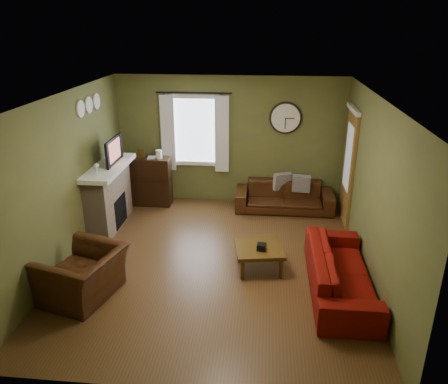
# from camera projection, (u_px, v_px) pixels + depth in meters

# --- Properties ---
(floor) EXTENTS (4.60, 5.20, 0.00)m
(floor) POSITION_uv_depth(u_px,v_px,m) (215.00, 262.00, 6.95)
(floor) COLOR #51351A
(floor) RESTS_ON ground
(ceiling) EXTENTS (4.60, 5.20, 0.00)m
(ceiling) POSITION_uv_depth(u_px,v_px,m) (214.00, 98.00, 5.99)
(ceiling) COLOR white
(ceiling) RESTS_ON ground
(wall_left) EXTENTS (0.00, 5.20, 2.60)m
(wall_left) POSITION_uv_depth(u_px,v_px,m) (66.00, 181.00, 6.68)
(wall_left) COLOR brown
(wall_left) RESTS_ON ground
(wall_right) EXTENTS (0.00, 5.20, 2.60)m
(wall_right) POSITION_uv_depth(u_px,v_px,m) (374.00, 192.00, 6.26)
(wall_right) COLOR brown
(wall_right) RESTS_ON ground
(wall_back) EXTENTS (4.60, 0.00, 2.60)m
(wall_back) POSITION_uv_depth(u_px,v_px,m) (230.00, 141.00, 8.87)
(wall_back) COLOR brown
(wall_back) RESTS_ON ground
(wall_front) EXTENTS (4.60, 0.00, 2.60)m
(wall_front) POSITION_uv_depth(u_px,v_px,m) (182.00, 285.00, 4.06)
(wall_front) COLOR brown
(wall_front) RESTS_ON ground
(fireplace) EXTENTS (0.40, 1.40, 1.10)m
(fireplace) POSITION_uv_depth(u_px,v_px,m) (109.00, 198.00, 8.00)
(fireplace) COLOR tan
(fireplace) RESTS_ON floor
(firebox) EXTENTS (0.04, 0.60, 0.55)m
(firebox) POSITION_uv_depth(u_px,v_px,m) (120.00, 211.00, 8.08)
(firebox) COLOR black
(firebox) RESTS_ON fireplace
(mantel) EXTENTS (0.58, 1.60, 0.08)m
(mantel) POSITION_uv_depth(u_px,v_px,m) (107.00, 167.00, 7.78)
(mantel) COLOR white
(mantel) RESTS_ON fireplace
(tv) EXTENTS (0.08, 0.60, 0.35)m
(tv) POSITION_uv_depth(u_px,v_px,m) (110.00, 154.00, 7.84)
(tv) COLOR black
(tv) RESTS_ON mantel
(tv_screen) EXTENTS (0.02, 0.62, 0.36)m
(tv_screen) POSITION_uv_depth(u_px,v_px,m) (114.00, 151.00, 7.81)
(tv_screen) COLOR #994C3F
(tv_screen) RESTS_ON mantel
(medallion_left) EXTENTS (0.28, 0.28, 0.03)m
(medallion_left) POSITION_uv_depth(u_px,v_px,m) (80.00, 109.00, 7.07)
(medallion_left) COLOR white
(medallion_left) RESTS_ON wall_left
(medallion_mid) EXTENTS (0.28, 0.28, 0.03)m
(medallion_mid) POSITION_uv_depth(u_px,v_px,m) (89.00, 105.00, 7.39)
(medallion_mid) COLOR white
(medallion_mid) RESTS_ON wall_left
(medallion_right) EXTENTS (0.28, 0.28, 0.03)m
(medallion_right) POSITION_uv_depth(u_px,v_px,m) (96.00, 101.00, 7.71)
(medallion_right) COLOR white
(medallion_right) RESTS_ON wall_left
(window_pane) EXTENTS (1.00, 0.02, 1.30)m
(window_pane) POSITION_uv_depth(u_px,v_px,m) (195.00, 131.00, 8.84)
(window_pane) COLOR silver
(window_pane) RESTS_ON wall_back
(curtain_rod) EXTENTS (0.03, 0.03, 1.50)m
(curtain_rod) POSITION_uv_depth(u_px,v_px,m) (194.00, 93.00, 8.47)
(curtain_rod) COLOR black
(curtain_rod) RESTS_ON wall_back
(curtain_left) EXTENTS (0.28, 0.04, 1.55)m
(curtain_left) POSITION_uv_depth(u_px,v_px,m) (168.00, 133.00, 8.82)
(curtain_left) COLOR silver
(curtain_left) RESTS_ON wall_back
(curtain_right) EXTENTS (0.28, 0.04, 1.55)m
(curtain_right) POSITION_uv_depth(u_px,v_px,m) (222.00, 135.00, 8.72)
(curtain_right) COLOR silver
(curtain_right) RESTS_ON wall_back
(wall_clock) EXTENTS (0.64, 0.06, 0.64)m
(wall_clock) POSITION_uv_depth(u_px,v_px,m) (286.00, 118.00, 8.54)
(wall_clock) COLOR white
(wall_clock) RESTS_ON wall_back
(door) EXTENTS (0.05, 0.90, 2.10)m
(door) POSITION_uv_depth(u_px,v_px,m) (348.00, 168.00, 8.06)
(door) COLOR olive
(door) RESTS_ON floor
(bookshelf) EXTENTS (0.84, 0.36, 1.00)m
(bookshelf) POSITION_uv_depth(u_px,v_px,m) (150.00, 181.00, 8.96)
(bookshelf) COLOR black
(bookshelf) RESTS_ON floor
(book) EXTENTS (0.18, 0.23, 0.02)m
(book) POSITION_uv_depth(u_px,v_px,m) (148.00, 160.00, 8.78)
(book) COLOR #48310F
(book) RESTS_ON bookshelf
(sofa_brown) EXTENTS (1.94, 0.76, 0.57)m
(sofa_brown) POSITION_uv_depth(u_px,v_px,m) (284.00, 196.00, 8.77)
(sofa_brown) COLOR #341A0A
(sofa_brown) RESTS_ON floor
(pillow_left) EXTENTS (0.37, 0.25, 0.36)m
(pillow_left) POSITION_uv_depth(u_px,v_px,m) (282.00, 181.00, 8.82)
(pillow_left) COLOR gray
(pillow_left) RESTS_ON sofa_brown
(pillow_right) EXTENTS (0.37, 0.15, 0.36)m
(pillow_right) POSITION_uv_depth(u_px,v_px,m) (301.00, 184.00, 8.69)
(pillow_right) COLOR gray
(pillow_right) RESTS_ON sofa_brown
(sofa_red) EXTENTS (0.83, 2.12, 0.62)m
(sofa_red) POSITION_uv_depth(u_px,v_px,m) (341.00, 271.00, 6.12)
(sofa_red) COLOR #660A04
(sofa_red) RESTS_ON floor
(armchair) EXTENTS (1.17, 1.26, 0.69)m
(armchair) POSITION_uv_depth(u_px,v_px,m) (83.00, 275.00, 5.98)
(armchair) COLOR #341A0A
(armchair) RESTS_ON floor
(coffee_table) EXTENTS (0.81, 0.81, 0.38)m
(coffee_table) POSITION_uv_depth(u_px,v_px,m) (259.00, 258.00, 6.71)
(coffee_table) COLOR #48310F
(coffee_table) RESTS_ON floor
(tissue_box) EXTENTS (0.15, 0.15, 0.10)m
(tissue_box) POSITION_uv_depth(u_px,v_px,m) (261.00, 248.00, 6.54)
(tissue_box) COLOR black
(tissue_box) RESTS_ON coffee_table
(wine_glass_a) EXTENTS (0.07, 0.07, 0.20)m
(wine_glass_a) POSITION_uv_depth(u_px,v_px,m) (96.00, 170.00, 7.23)
(wine_glass_a) COLOR white
(wine_glass_a) RESTS_ON mantel
(wine_glass_b) EXTENTS (0.07, 0.07, 0.19)m
(wine_glass_b) POSITION_uv_depth(u_px,v_px,m) (97.00, 169.00, 7.27)
(wine_glass_b) COLOR white
(wine_glass_b) RESTS_ON mantel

